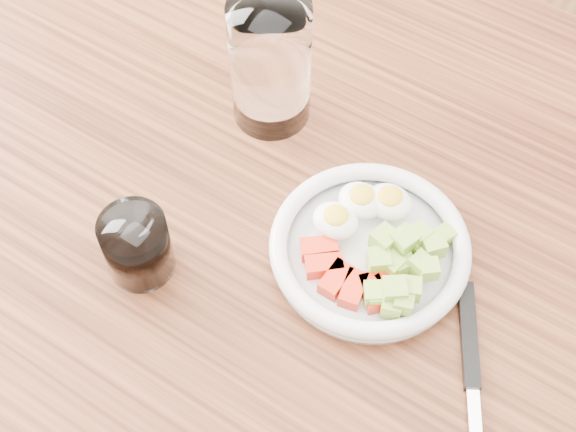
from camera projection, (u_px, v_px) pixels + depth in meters
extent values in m
cube|color=brown|center=(95.00, 53.00, 1.47)|extent=(0.07, 0.07, 0.73)
cube|color=brown|center=(291.00, 255.00, 0.80)|extent=(1.50, 0.90, 0.04)
cylinder|color=white|center=(369.00, 254.00, 0.77)|extent=(0.19, 0.19, 0.01)
torus|color=white|center=(370.00, 246.00, 0.76)|extent=(0.19, 0.19, 0.02)
cube|color=red|center=(319.00, 249.00, 0.76)|extent=(0.04, 0.04, 0.02)
cube|color=red|center=(324.00, 265.00, 0.75)|extent=(0.04, 0.04, 0.02)
cube|color=red|center=(336.00, 280.00, 0.74)|extent=(0.02, 0.04, 0.02)
cube|color=red|center=(353.00, 289.00, 0.74)|extent=(0.03, 0.04, 0.02)
cube|color=red|center=(373.00, 293.00, 0.73)|extent=(0.04, 0.04, 0.02)
cube|color=red|center=(393.00, 289.00, 0.74)|extent=(0.04, 0.03, 0.02)
ellipsoid|color=white|center=(361.00, 200.00, 0.78)|extent=(0.05, 0.04, 0.03)
ellipsoid|color=yellow|center=(362.00, 195.00, 0.77)|extent=(0.02, 0.02, 0.01)
ellipsoid|color=white|center=(389.00, 202.00, 0.78)|extent=(0.05, 0.04, 0.03)
ellipsoid|color=yellow|center=(390.00, 196.00, 0.77)|extent=(0.02, 0.02, 0.01)
ellipsoid|color=white|center=(336.00, 221.00, 0.76)|extent=(0.05, 0.04, 0.03)
ellipsoid|color=yellow|center=(336.00, 215.00, 0.76)|extent=(0.02, 0.02, 0.01)
cube|color=#A4C44B|center=(401.00, 263.00, 0.74)|extent=(0.03, 0.03, 0.02)
cube|color=#A4C44B|center=(378.00, 297.00, 0.72)|extent=(0.02, 0.02, 0.02)
cube|color=#A4C44B|center=(392.00, 265.00, 0.74)|extent=(0.02, 0.02, 0.02)
cube|color=#A4C44B|center=(433.00, 246.00, 0.74)|extent=(0.03, 0.03, 0.02)
cube|color=#A4C44B|center=(419.00, 247.00, 0.75)|extent=(0.02, 0.02, 0.02)
cube|color=#A4C44B|center=(374.00, 294.00, 0.73)|extent=(0.03, 0.03, 0.02)
cube|color=#A4C44B|center=(392.00, 306.00, 0.72)|extent=(0.02, 0.02, 0.02)
cube|color=#A4C44B|center=(404.00, 303.00, 0.71)|extent=(0.02, 0.02, 0.02)
cube|color=#A4C44B|center=(381.00, 255.00, 0.75)|extent=(0.02, 0.02, 0.02)
cube|color=#A4C44B|center=(387.00, 251.00, 0.75)|extent=(0.02, 0.02, 0.02)
cube|color=#A4C44B|center=(394.00, 291.00, 0.72)|extent=(0.03, 0.03, 0.02)
cube|color=#A4C44B|center=(404.00, 241.00, 0.74)|extent=(0.03, 0.03, 0.02)
cube|color=#A4C44B|center=(413.00, 241.00, 0.75)|extent=(0.02, 0.02, 0.02)
cube|color=#A4C44B|center=(420.00, 235.00, 0.74)|extent=(0.02, 0.02, 0.02)
cube|color=#A4C44B|center=(429.00, 269.00, 0.73)|extent=(0.02, 0.02, 0.02)
cube|color=#A4C44B|center=(384.00, 240.00, 0.75)|extent=(0.03, 0.03, 0.02)
cube|color=#A4C44B|center=(411.00, 289.00, 0.72)|extent=(0.02, 0.02, 0.02)
cube|color=#A4C44B|center=(421.00, 264.00, 0.73)|extent=(0.02, 0.02, 0.02)
cube|color=#A4C44B|center=(382.00, 254.00, 0.75)|extent=(0.02, 0.02, 0.02)
cube|color=#A4C44B|center=(444.00, 236.00, 0.76)|extent=(0.02, 0.02, 0.02)
cube|color=#A4C44B|center=(379.00, 261.00, 0.74)|extent=(0.03, 0.03, 0.02)
cube|color=#A4C44B|center=(397.00, 248.00, 0.75)|extent=(0.03, 0.03, 0.02)
cube|color=black|center=(469.00, 335.00, 0.73)|extent=(0.06, 0.10, 0.01)
cube|color=silver|center=(475.00, 424.00, 0.68)|extent=(0.04, 0.06, 0.00)
cylinder|color=white|center=(270.00, 64.00, 0.81)|extent=(0.08, 0.08, 0.15)
cylinder|color=white|center=(137.00, 246.00, 0.74)|extent=(0.06, 0.06, 0.07)
cylinder|color=black|center=(137.00, 247.00, 0.74)|extent=(0.06, 0.06, 0.06)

